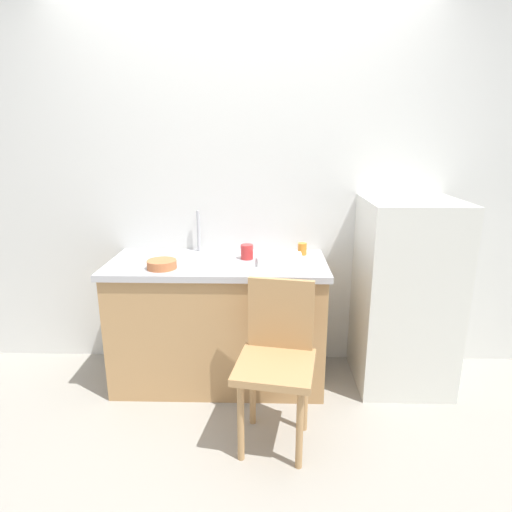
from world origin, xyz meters
name	(u,v)px	position (x,y,z in m)	size (l,w,h in m)	color
ground_plane	(236,441)	(0.00, 0.00, 0.00)	(8.00, 8.00, 0.00)	#9E998E
back_wall	(243,192)	(0.00, 1.00, 1.25)	(4.80, 0.10, 2.50)	silver
cabinet_base	(219,324)	(-0.15, 0.65, 0.40)	(1.36, 0.60, 0.81)	tan
countertop	(218,264)	(-0.15, 0.65, 0.83)	(1.40, 0.64, 0.04)	#B7B7BC
faucet	(199,231)	(-0.31, 0.90, 0.99)	(0.02, 0.02, 0.29)	#B7B7BC
refrigerator	(405,295)	(1.07, 0.66, 0.62)	(0.59, 0.58, 1.25)	silver
chair	(277,356)	(0.22, 0.05, 0.50)	(0.46, 0.46, 0.89)	tan
dish_tray	(280,259)	(0.25, 0.62, 0.87)	(0.28, 0.20, 0.05)	white
terracotta_bowl	(162,264)	(-0.47, 0.48, 0.87)	(0.18, 0.18, 0.05)	#C67042
cup_orange	(302,249)	(0.41, 0.82, 0.89)	(0.06, 0.06, 0.08)	orange
cup_red	(247,252)	(0.04, 0.71, 0.89)	(0.08, 0.08, 0.10)	red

